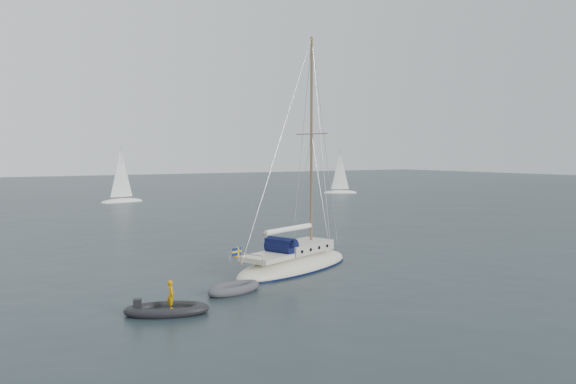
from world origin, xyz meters
TOP-DOWN VIEW (x-y plane):
  - ground at (0.00, 0.00)m, footprint 300.00×300.00m
  - sailboat at (2.04, 1.79)m, footprint 9.82×2.94m
  - dinghy at (-3.24, -1.19)m, footprint 3.02×1.37m
  - rib at (-7.21, -2.98)m, footprint 3.50×1.59m
  - distant_yacht_c at (5.56, 51.50)m, footprint 6.08×3.24m
  - distant_yacht_b at (41.26, 49.91)m, footprint 5.76×3.07m

SIDE VIEW (x-z plane):
  - ground at x=0.00m, z-range 0.00..0.00m
  - dinghy at x=-3.24m, z-range -0.03..0.41m
  - rib at x=-7.21m, z-range -0.49..0.93m
  - sailboat at x=2.04m, z-range -5.93..8.05m
  - distant_yacht_b at x=41.26m, z-range -0.56..7.08m
  - distant_yacht_c at x=5.56m, z-range -0.59..7.47m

